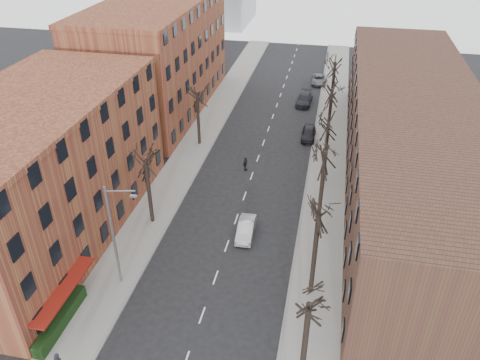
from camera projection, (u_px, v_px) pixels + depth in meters
The scene contains 20 objects.
sidewalk_left at pixel (199, 140), 58.01m from camera, with size 4.00×90.00×0.15m, color gray.
sidewalk_right at pixel (329, 152), 55.26m from camera, with size 4.00×90.00×0.15m, color gray.
building_left_near at pixel (40, 174), 39.64m from camera, with size 12.00×26.00×12.00m, color brown.
building_left_far at pixel (158, 59), 63.20m from camera, with size 12.00×28.00×14.00m, color brown.
building_right at pixel (412, 140), 47.12m from camera, with size 12.00×50.00×10.00m, color #4A2F22.
awning_left at pixel (71, 316), 34.20m from camera, with size 1.20×7.00×0.15m, color maroon.
hedge at pixel (61, 320), 33.05m from camera, with size 0.80×6.00×1.00m, color black.
tree_right_b at pixel (310, 291), 36.26m from camera, with size 5.20×5.20×10.80m, color black, non-canonical shape.
tree_right_c at pixel (317, 229), 42.91m from camera, with size 5.20×5.20×11.60m, color black, non-canonical shape.
tree_right_d at pixel (322, 183), 49.55m from camera, with size 5.20×5.20×10.00m, color black, non-canonical shape.
tree_right_e at pixel (326, 149), 56.20m from camera, with size 5.20×5.20×10.80m, color black, non-canonical shape.
tree_right_f at pixel (329, 121), 62.85m from camera, with size 5.20×5.20×11.60m, color black, non-canonical shape.
tree_left_a at pixel (153, 222), 43.86m from camera, with size 5.20×5.20×9.50m, color black, non-canonical shape.
tree_left_b at pixel (200, 144), 57.15m from camera, with size 5.20×5.20×9.50m, color black, non-canonical shape.
streetlight at pixel (115, 232), 34.46m from camera, with size 2.45×0.22×9.03m.
silver_sedan at pixel (246, 229), 41.85m from camera, with size 1.41×4.05×1.33m, color #AFB0B6.
parked_car_near at pixel (309, 133), 58.11m from camera, with size 1.69×4.20×1.43m, color black.
parked_car_mid at pixel (304, 99), 67.51m from camera, with size 2.02×4.96×1.44m, color black.
parked_car_far at pixel (319, 79), 74.72m from camera, with size 2.13×4.61×1.28m, color slate.
pedestrian_crossing at pixel (245, 164), 51.47m from camera, with size 0.95×0.39×1.61m, color black.
Camera 1 is at (7.55, -14.74, 26.55)m, focal length 35.00 mm.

